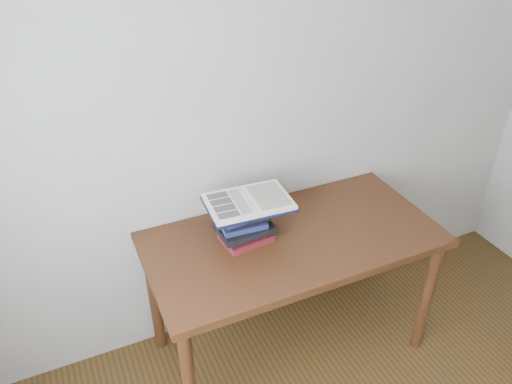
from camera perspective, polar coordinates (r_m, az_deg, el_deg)
name	(u,v)px	position (r m, az deg, el deg)	size (l,w,h in m)	color
desk	(293,252)	(2.53, 4.20, -6.82)	(1.45, 0.73, 0.78)	#472711
book_stack	(244,225)	(2.39, -1.35, -3.77)	(0.27, 0.20, 0.18)	maroon
open_book	(249,202)	(2.36, -0.84, -1.19)	(0.42, 0.30, 0.03)	black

